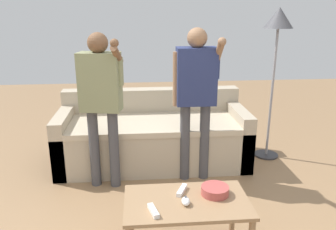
% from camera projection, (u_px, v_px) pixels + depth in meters
% --- Properties ---
extents(couch, '(2.09, 0.88, 0.78)m').
position_uv_depth(couch, '(153.00, 136.00, 3.88)').
color(couch, '#B7A88E').
rests_on(couch, ground).
extents(coffee_table, '(0.85, 0.49, 0.45)m').
position_uv_depth(coffee_table, '(187.00, 209.00, 2.32)').
color(coffee_table, '#997551').
rests_on(coffee_table, ground).
extents(snack_bowl, '(0.19, 0.19, 0.06)m').
position_uv_depth(snack_bowl, '(215.00, 190.00, 2.37)').
color(snack_bowl, '#B24C47').
rests_on(snack_bowl, coffee_table).
extents(game_remote_nunchuk, '(0.06, 0.09, 0.05)m').
position_uv_depth(game_remote_nunchuk, '(186.00, 201.00, 2.25)').
color(game_remote_nunchuk, white).
rests_on(game_remote_nunchuk, coffee_table).
extents(floor_lamp, '(0.31, 0.31, 1.72)m').
position_uv_depth(floor_lamp, '(278.00, 31.00, 3.66)').
color(floor_lamp, '#2D2D33').
rests_on(floor_lamp, ground).
extents(player_left, '(0.44, 0.36, 1.50)m').
position_uv_depth(player_left, '(101.00, 94.00, 3.14)').
color(player_left, '#47474C').
rests_on(player_left, ground).
extents(player_right, '(0.45, 0.32, 1.53)m').
position_uv_depth(player_right, '(196.00, 88.00, 3.28)').
color(player_right, '#47474C').
rests_on(player_right, ground).
extents(game_remote_wand_near, '(0.10, 0.15, 0.03)m').
position_uv_depth(game_remote_wand_near, '(182.00, 190.00, 2.40)').
color(game_remote_wand_near, white).
rests_on(game_remote_wand_near, coffee_table).
extents(game_remote_wand_far, '(0.07, 0.15, 0.03)m').
position_uv_depth(game_remote_wand_far, '(153.00, 211.00, 2.16)').
color(game_remote_wand_far, white).
rests_on(game_remote_wand_far, coffee_table).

